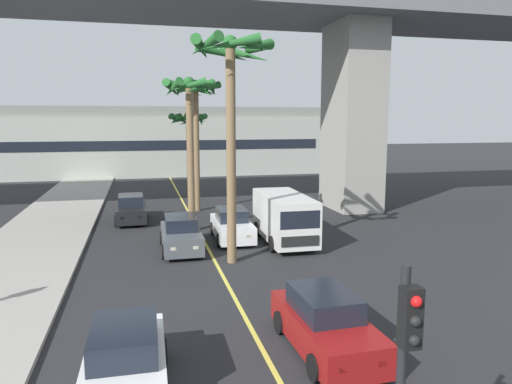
% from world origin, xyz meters
% --- Properties ---
extents(lane_stripe_center, '(0.14, 56.00, 0.01)m').
position_xyz_m(lane_stripe_center, '(0.00, 24.00, 0.00)').
color(lane_stripe_center, '#DBCC4C').
rests_on(lane_stripe_center, ground).
extents(bridge_overpass, '(70.84, 8.00, 16.36)m').
position_xyz_m(bridge_overpass, '(0.99, 31.42, 12.85)').
color(bridge_overpass, slate).
rests_on(bridge_overpass, ground).
extents(pier_building_backdrop, '(35.60, 8.04, 7.32)m').
position_xyz_m(pier_building_backdrop, '(0.00, 55.67, 3.60)').
color(pier_building_backdrop, '#ADB2A8').
rests_on(pier_building_backdrop, ground).
extents(car_queue_front, '(1.89, 4.13, 1.56)m').
position_xyz_m(car_queue_front, '(-3.40, 11.96, 0.72)').
color(car_queue_front, white).
rests_on(car_queue_front, ground).
extents(car_queue_second, '(1.87, 4.12, 1.56)m').
position_xyz_m(car_queue_second, '(-1.23, 23.50, 0.72)').
color(car_queue_second, '#4C5156').
rests_on(car_queue_second, ground).
extents(car_queue_third, '(1.89, 4.13, 1.56)m').
position_xyz_m(car_queue_third, '(-3.55, 30.49, 0.72)').
color(car_queue_third, black).
rests_on(car_queue_third, ground).
extents(car_queue_fourth, '(1.92, 4.14, 1.56)m').
position_xyz_m(car_queue_fourth, '(1.58, 12.89, 0.72)').
color(car_queue_fourth, maroon).
rests_on(car_queue_fourth, ground).
extents(car_queue_fifth, '(1.93, 4.15, 1.56)m').
position_xyz_m(car_queue_fifth, '(1.41, 24.86, 0.72)').
color(car_queue_fifth, white).
rests_on(car_queue_fifth, ground).
extents(delivery_van, '(2.25, 5.29, 2.36)m').
position_xyz_m(delivery_van, '(3.76, 23.63, 1.29)').
color(delivery_van, silver).
rests_on(delivery_van, ground).
extents(traffic_light_median_near, '(0.24, 0.37, 4.20)m').
position_xyz_m(traffic_light_median_near, '(0.14, 6.90, 2.71)').
color(traffic_light_median_near, black).
rests_on(traffic_light_median_near, ground).
extents(palm_tree_near_median, '(3.27, 3.41, 8.46)m').
position_xyz_m(palm_tree_near_median, '(0.65, 32.90, 6.84)').
color(palm_tree_near_median, brown).
rests_on(palm_tree_near_median, ground).
extents(palm_tree_mid_median, '(3.16, 3.22, 6.54)m').
position_xyz_m(palm_tree_mid_median, '(0.77, 39.61, 5.55)').
color(palm_tree_mid_median, brown).
rests_on(palm_tree_mid_median, ground).
extents(palm_tree_far_median, '(3.46, 3.58, 9.24)m').
position_xyz_m(palm_tree_far_median, '(0.70, 21.06, 7.49)').
color(palm_tree_far_median, brown).
rests_on(palm_tree_far_median, ground).
extents(palm_tree_farthest_median, '(2.87, 2.90, 8.14)m').
position_xyz_m(palm_tree_farthest_median, '(-0.33, 27.16, 6.53)').
color(palm_tree_farthest_median, brown).
rests_on(palm_tree_farthest_median, ground).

